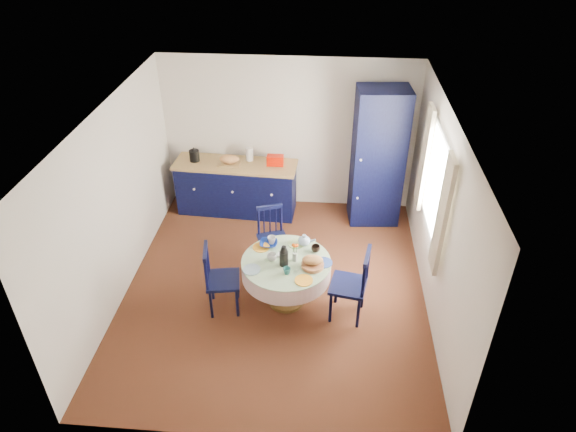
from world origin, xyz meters
name	(u,v)px	position (x,y,z in m)	size (l,w,h in m)	color
floor	(275,288)	(0.00, 0.00, 0.00)	(4.50, 4.50, 0.00)	black
ceiling	(272,116)	(0.00, 0.00, 2.50)	(4.50, 4.50, 0.00)	white
wall_back	(289,134)	(0.00, 2.25, 1.25)	(4.00, 0.02, 2.50)	silver
wall_left	(116,204)	(-2.00, 0.00, 1.25)	(0.02, 4.50, 2.50)	silver
wall_right	(439,219)	(2.00, 0.00, 1.25)	(0.02, 4.50, 2.50)	silver
window	(435,186)	(1.95, 0.30, 1.52)	(0.10, 1.74, 1.45)	white
kitchen_counter	(237,187)	(-0.83, 1.90, 0.45)	(1.99, 0.72, 1.11)	black
pantry_cabinet	(378,158)	(1.40, 1.85, 1.09)	(0.81, 0.61, 2.19)	black
dining_table	(287,268)	(0.18, -0.25, 0.56)	(1.14, 1.13, 0.96)	#4F3716
chair_left	(220,279)	(-0.65, -0.43, 0.48)	(0.47, 0.49, 0.95)	black
chair_far	(272,237)	(-0.09, 0.54, 0.46)	(0.51, 0.50, 0.90)	black
chair_right	(352,284)	(1.00, -0.43, 0.51)	(0.51, 0.53, 1.01)	black
mug_a	(272,257)	(-0.01, -0.24, 0.73)	(0.12, 0.12, 0.10)	silver
mug_b	(287,271)	(0.20, -0.49, 0.72)	(0.09, 0.09, 0.09)	#296668
mug_c	(316,249)	(0.53, -0.02, 0.72)	(0.11, 0.11, 0.09)	black
mug_d	(272,240)	(-0.05, 0.10, 0.73)	(0.11, 0.11, 0.10)	silver
cobalt_bowl	(269,244)	(-0.08, 0.05, 0.71)	(0.23, 0.23, 0.06)	navy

